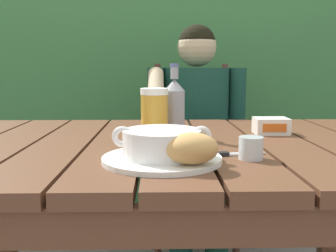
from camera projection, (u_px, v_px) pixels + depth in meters
The scene contains 12 objects.
dining_table at pixel (172, 168), 1.19m from camera, with size 1.48×0.97×0.76m.
hedge_backdrop at pixel (180, 58), 2.66m from camera, with size 4.18×0.85×2.75m.
chair_near_diner at pixel (193, 157), 2.14m from camera, with size 0.42×0.48×1.00m.
person_eating at pixel (196, 125), 1.90m from camera, with size 0.48×0.47×1.18m.
serving_plate at pixel (162, 159), 0.92m from camera, with size 0.29×0.29×0.01m.
soup_bowl at pixel (162, 142), 0.92m from camera, with size 0.24×0.19×0.07m.
bread_roll at pixel (192, 148), 0.85m from camera, with size 0.13×0.10×0.07m.
beer_glass at pixel (154, 115), 1.16m from camera, with size 0.08×0.08×0.16m.
beer_bottle at pixel (174, 107), 1.23m from camera, with size 0.07×0.07×0.23m.
water_glass_small at pixel (251, 148), 0.94m from camera, with size 0.06×0.06×0.06m.
butter_tub at pixel (271, 126), 1.30m from camera, with size 0.11×0.09×0.05m.
table_knife at pixel (227, 154), 0.98m from camera, with size 0.17×0.05×0.01m.
Camera 1 is at (-0.04, -1.15, 0.98)m, focal length 41.42 mm.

